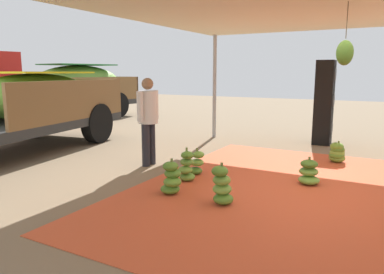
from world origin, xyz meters
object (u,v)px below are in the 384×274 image
at_px(banana_bunch_5, 197,164).
at_px(speaker_stack, 324,103).
at_px(banana_bunch_4, 222,186).
at_px(cargo_truck_far, 46,87).
at_px(banana_bunch_7, 171,179).
at_px(banana_bunch_1, 337,153).
at_px(banana_bunch_8, 187,167).
at_px(worker_0, 148,115).
at_px(banana_bunch_3, 309,173).

relative_size(banana_bunch_5, speaker_stack, 0.23).
distance_m(banana_bunch_4, cargo_truck_far, 10.28).
distance_m(banana_bunch_5, banana_bunch_7, 1.12).
distance_m(banana_bunch_1, speaker_stack, 2.20).
xyz_separation_m(banana_bunch_8, cargo_truck_far, (4.02, 8.13, 1.03)).
bearing_deg(banana_bunch_5, banana_bunch_7, -171.31).
bearing_deg(banana_bunch_5, worker_0, 81.92).
height_order(banana_bunch_7, worker_0, worker_0).
height_order(banana_bunch_4, cargo_truck_far, cargo_truck_far).
bearing_deg(speaker_stack, banana_bunch_3, -173.47).
distance_m(cargo_truck_far, worker_0, 7.74).
bearing_deg(cargo_truck_far, speaker_stack, -87.22).
height_order(banana_bunch_4, worker_0, worker_0).
distance_m(banana_bunch_1, banana_bunch_8, 3.23).
height_order(banana_bunch_8, speaker_stack, speaker_stack).
height_order(worker_0, speaker_stack, speaker_stack).
distance_m(banana_bunch_3, banana_bunch_5, 1.88).
xyz_separation_m(banana_bunch_3, banana_bunch_5, (-0.37, 1.84, 0.01)).
distance_m(banana_bunch_8, worker_0, 1.52).
relative_size(banana_bunch_4, banana_bunch_8, 1.02).
relative_size(banana_bunch_1, speaker_stack, 0.21).
bearing_deg(banana_bunch_8, speaker_stack, -17.03).
xyz_separation_m(banana_bunch_7, speaker_stack, (5.15, -1.25, 0.80)).
distance_m(banana_bunch_5, speaker_stack, 4.37).
bearing_deg(banana_bunch_1, banana_bunch_7, 149.83).
xyz_separation_m(banana_bunch_4, banana_bunch_7, (0.03, 0.83, -0.02)).
relative_size(banana_bunch_5, banana_bunch_8, 0.83).
distance_m(banana_bunch_4, banana_bunch_5, 1.51).
height_order(banana_bunch_1, cargo_truck_far, cargo_truck_far).
bearing_deg(banana_bunch_5, banana_bunch_1, -44.03).
xyz_separation_m(banana_bunch_3, cargo_truck_far, (3.21, 9.93, 1.08)).
bearing_deg(worker_0, banana_bunch_8, -116.94).
relative_size(banana_bunch_5, banana_bunch_7, 0.89).
height_order(banana_bunch_3, banana_bunch_7, banana_bunch_7).
xyz_separation_m(banana_bunch_1, banana_bunch_3, (-1.74, 0.19, -0.01)).
height_order(banana_bunch_4, speaker_stack, speaker_stack).
height_order(banana_bunch_1, banana_bunch_8, banana_bunch_8).
relative_size(worker_0, speaker_stack, 0.81).
relative_size(banana_bunch_1, banana_bunch_3, 1.00).
relative_size(banana_bunch_8, worker_0, 0.34).
height_order(cargo_truck_far, worker_0, cargo_truck_far).
height_order(banana_bunch_4, banana_bunch_7, banana_bunch_4).
bearing_deg(banana_bunch_7, banana_bunch_5, 8.69).
distance_m(banana_bunch_8, speaker_stack, 4.76).
bearing_deg(cargo_truck_far, banana_bunch_4, -117.46).
distance_m(cargo_truck_far, speaker_stack, 9.52).
distance_m(banana_bunch_3, banana_bunch_8, 1.97).
xyz_separation_m(banana_bunch_1, banana_bunch_8, (-2.55, 1.99, 0.04)).
bearing_deg(worker_0, banana_bunch_3, -86.06).
xyz_separation_m(banana_bunch_1, worker_0, (-1.94, 3.18, 0.78)).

